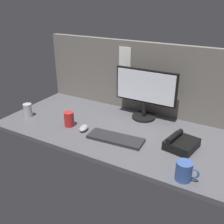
{
  "coord_description": "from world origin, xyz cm",
  "views": [
    {
      "loc": [
        72.22,
        -145.32,
        87.35
      ],
      "look_at": [
        1.55,
        0.0,
        14.0
      ],
      "focal_mm": 41.89,
      "sensor_mm": 36.0,
      "label": 1
    }
  ],
  "objects_px": {
    "mouse": "(84,128)",
    "mug_ceramic_blue": "(184,171)",
    "mug_steel": "(28,110)",
    "desk_phone": "(181,143)",
    "keyboard": "(116,138)",
    "mug_red_plastic": "(69,119)",
    "monitor": "(145,91)"
  },
  "relations": [
    {
      "from": "keyboard",
      "to": "mug_ceramic_blue",
      "type": "bearing_deg",
      "value": -24.1
    },
    {
      "from": "mouse",
      "to": "mug_ceramic_blue",
      "type": "relative_size",
      "value": 0.8
    },
    {
      "from": "keyboard",
      "to": "mug_steel",
      "type": "xyz_separation_m",
      "value": [
        -0.77,
        -0.02,
        0.04
      ]
    },
    {
      "from": "mug_steel",
      "to": "desk_phone",
      "type": "relative_size",
      "value": 0.47
    },
    {
      "from": "keyboard",
      "to": "mug_steel",
      "type": "bearing_deg",
      "value": 176.96
    },
    {
      "from": "mouse",
      "to": "mug_steel",
      "type": "distance_m",
      "value": 0.51
    },
    {
      "from": "keyboard",
      "to": "mug_red_plastic",
      "type": "height_order",
      "value": "mug_red_plastic"
    },
    {
      "from": "monitor",
      "to": "mug_steel",
      "type": "xyz_separation_m",
      "value": [
        -0.79,
        -0.42,
        -0.16
      ]
    },
    {
      "from": "mug_ceramic_blue",
      "to": "desk_phone",
      "type": "bearing_deg",
      "value": 108.62
    },
    {
      "from": "mug_ceramic_blue",
      "to": "mug_red_plastic",
      "type": "distance_m",
      "value": 0.9
    },
    {
      "from": "monitor",
      "to": "mug_red_plastic",
      "type": "xyz_separation_m",
      "value": [
        -0.42,
        -0.39,
        -0.16
      ]
    },
    {
      "from": "keyboard",
      "to": "mug_ceramic_blue",
      "type": "height_order",
      "value": "mug_ceramic_blue"
    },
    {
      "from": "mouse",
      "to": "monitor",
      "type": "bearing_deg",
      "value": 39.3
    },
    {
      "from": "monitor",
      "to": "mouse",
      "type": "relative_size",
      "value": 4.93
    },
    {
      "from": "monitor",
      "to": "keyboard",
      "type": "relative_size",
      "value": 1.28
    },
    {
      "from": "keyboard",
      "to": "mug_ceramic_blue",
      "type": "distance_m",
      "value": 0.53
    },
    {
      "from": "monitor",
      "to": "desk_phone",
      "type": "relative_size",
      "value": 2.18
    },
    {
      "from": "monitor",
      "to": "keyboard",
      "type": "height_order",
      "value": "monitor"
    },
    {
      "from": "mug_red_plastic",
      "to": "monitor",
      "type": "bearing_deg",
      "value": 43.41
    },
    {
      "from": "mouse",
      "to": "desk_phone",
      "type": "distance_m",
      "value": 0.66
    },
    {
      "from": "mug_steel",
      "to": "mug_red_plastic",
      "type": "distance_m",
      "value": 0.38
    },
    {
      "from": "mug_ceramic_blue",
      "to": "desk_phone",
      "type": "height_order",
      "value": "mug_ceramic_blue"
    },
    {
      "from": "mouse",
      "to": "mug_ceramic_blue",
      "type": "bearing_deg",
      "value": -28.66
    },
    {
      "from": "monitor",
      "to": "mouse",
      "type": "height_order",
      "value": "monitor"
    },
    {
      "from": "mug_ceramic_blue",
      "to": "mug_steel",
      "type": "xyz_separation_m",
      "value": [
        -1.26,
        0.16,
        -0.0
      ]
    },
    {
      "from": "desk_phone",
      "to": "mouse",
      "type": "bearing_deg",
      "value": -170.75
    },
    {
      "from": "desk_phone",
      "to": "mug_steel",
      "type": "bearing_deg",
      "value": -173.58
    },
    {
      "from": "monitor",
      "to": "mug_ceramic_blue",
      "type": "height_order",
      "value": "monitor"
    },
    {
      "from": "keyboard",
      "to": "monitor",
      "type": "bearing_deg",
      "value": 81.64
    },
    {
      "from": "desk_phone",
      "to": "keyboard",
      "type": "bearing_deg",
      "value": -164.11
    },
    {
      "from": "mug_ceramic_blue",
      "to": "mug_red_plastic",
      "type": "xyz_separation_m",
      "value": [
        -0.88,
        0.19,
        0.0
      ]
    },
    {
      "from": "mug_steel",
      "to": "mug_red_plastic",
      "type": "height_order",
      "value": "mug_red_plastic"
    }
  ]
}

